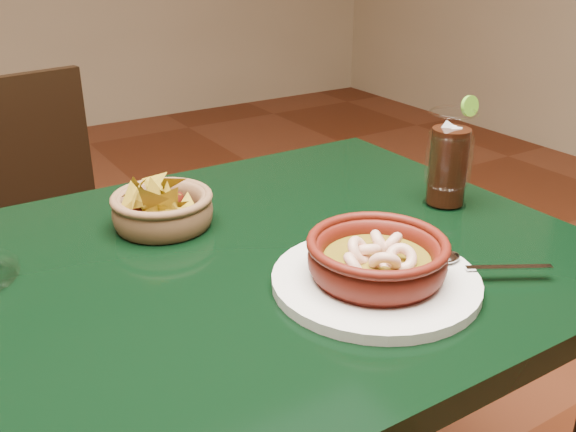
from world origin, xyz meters
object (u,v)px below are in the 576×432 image
dining_table (204,326)px  chip_basket (162,209)px  shrimp_plate (377,264)px  dining_chair (45,253)px  cola_drink (449,160)px

dining_table → chip_basket: bearing=85.5°
dining_table → shrimp_plate: 0.29m
dining_table → chip_basket: (0.01, 0.17, 0.13)m
dining_table → dining_chair: (-0.09, 0.71, -0.16)m
dining_chair → shrimp_plate: (0.28, -0.88, 0.29)m
cola_drink → dining_table: bearing=178.7°
chip_basket → cola_drink: cola_drink is taller
dining_table → cola_drink: size_ratio=6.17×
dining_table → cola_drink: cola_drink is taller
chip_basket → cola_drink: size_ratio=1.03×
chip_basket → cola_drink: bearing=-21.3°
shrimp_plate → cola_drink: size_ratio=1.91×
shrimp_plate → cola_drink: bearing=28.9°
dining_table → shrimp_plate: (0.19, -0.17, 0.13)m
chip_basket → cola_drink: (0.47, -0.18, 0.05)m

